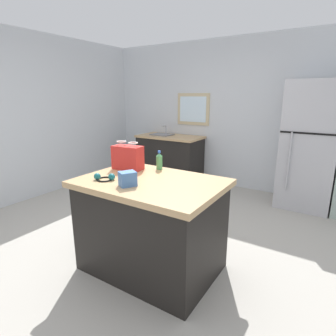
{
  "coord_description": "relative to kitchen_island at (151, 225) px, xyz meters",
  "views": [
    {
      "loc": [
        1.7,
        -2.27,
        1.68
      ],
      "look_at": [
        0.26,
        -0.02,
        0.96
      ],
      "focal_mm": 29.45,
      "sensor_mm": 36.0,
      "label": 1
    }
  ],
  "objects": [
    {
      "name": "small_box",
      "position": [
        -0.07,
        -0.23,
        0.52
      ],
      "size": [
        0.16,
        0.17,
        0.13
      ],
      "primitive_type": "cube",
      "rotation": [
        0.0,
        0.0,
        -0.51
      ],
      "color": "#4775B7",
      "rests_on": "kitchen_island"
    },
    {
      "name": "ground",
      "position": [
        -0.26,
        0.32,
        -0.46
      ],
      "size": [
        6.33,
        6.33,
        0.0
      ],
      "primitive_type": "plane",
      "color": "#ADA89E"
    },
    {
      "name": "ear_defenders",
      "position": [
        -0.36,
        -0.22,
        0.48
      ],
      "size": [
        0.2,
        0.2,
        0.06
      ],
      "color": "black",
      "rests_on": "kitchen_island"
    },
    {
      "name": "left_wall",
      "position": [
        -2.87,
        0.32,
        0.86
      ],
      "size": [
        0.1,
        5.28,
        2.65
      ],
      "color": "silver",
      "rests_on": "ground"
    },
    {
      "name": "shopping_bag",
      "position": [
        -0.43,
        0.19,
        0.58
      ],
      "size": [
        0.33,
        0.19,
        0.3
      ],
      "color": "red",
      "rests_on": "kitchen_island"
    },
    {
      "name": "sink_counter",
      "position": [
        -1.41,
        2.57,
        0.0
      ],
      "size": [
        1.26,
        0.65,
        1.09
      ],
      "color": "black",
      "rests_on": "ground"
    },
    {
      "name": "bottle",
      "position": [
        -0.15,
        0.37,
        0.54
      ],
      "size": [
        0.07,
        0.07,
        0.2
      ],
      "color": "#4C9956",
      "rests_on": "kitchen_island"
    },
    {
      "name": "kitchen_island",
      "position": [
        0.0,
        0.0,
        0.0
      ],
      "size": [
        1.32,
        0.93,
        0.91
      ],
      "color": "black",
      "rests_on": "ground"
    },
    {
      "name": "back_wall",
      "position": [
        -0.27,
        2.96,
        0.86
      ],
      "size": [
        5.22,
        0.13,
        2.65
      ],
      "color": "silver",
      "rests_on": "ground"
    },
    {
      "name": "refrigerator",
      "position": [
        1.04,
        2.55,
        0.48
      ],
      "size": [
        0.75,
        0.69,
        1.88
      ],
      "color": "#B7B7BC",
      "rests_on": "ground"
    }
  ]
}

